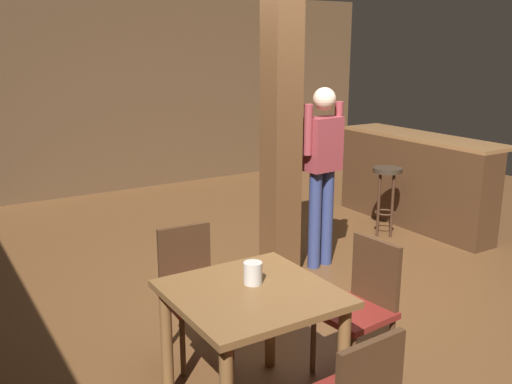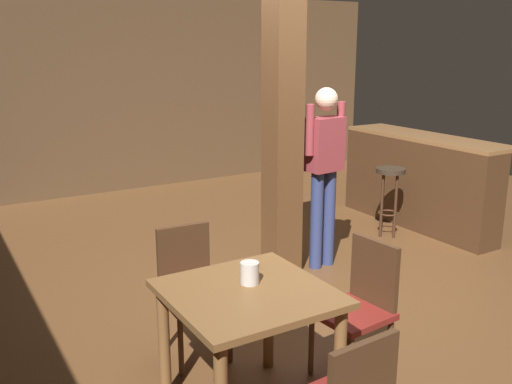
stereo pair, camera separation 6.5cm
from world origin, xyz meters
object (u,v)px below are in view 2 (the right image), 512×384
object	(u,v)px
dining_table	(248,314)
standing_person	(324,165)
chair_north	(190,285)
chair_east	(360,302)
napkin_cup	(250,273)
bar_stool_near	(390,186)
bar_counter	(418,181)

from	to	relation	value
dining_table	standing_person	world-z (taller)	standing_person
chair_north	chair_east	xyz separation A→B (m)	(0.82, -0.81, 0.00)
napkin_cup	bar_stool_near	world-z (taller)	napkin_cup
dining_table	napkin_cup	size ratio (longest dim) A/B	6.85
chair_north	chair_east	world-z (taller)	same
dining_table	chair_north	bearing A→B (deg)	89.74
standing_person	bar_stool_near	bearing A→B (deg)	16.06
dining_table	bar_stool_near	bearing A→B (deg)	33.52
chair_east	standing_person	size ratio (longest dim) A/B	0.52
chair_east	chair_north	bearing A→B (deg)	135.36
chair_east	standing_person	world-z (taller)	standing_person
bar_stool_near	chair_east	bearing A→B (deg)	-137.31
napkin_cup	standing_person	xyz separation A→B (m)	(1.71, 1.53, 0.16)
chair_east	napkin_cup	size ratio (longest dim) A/B	6.97
bar_stool_near	napkin_cup	bearing A→B (deg)	-147.05
chair_north	chair_east	size ratio (longest dim) A/B	1.00
standing_person	chair_north	bearing A→B (deg)	-155.02
napkin_cup	bar_counter	distance (m)	3.98
napkin_cup	bar_stool_near	size ratio (longest dim) A/B	0.16
napkin_cup	standing_person	distance (m)	2.30
chair_east	napkin_cup	distance (m)	0.84
bar_counter	dining_table	bearing A→B (deg)	-149.48
napkin_cup	standing_person	size ratio (longest dim) A/B	0.07
dining_table	napkin_cup	distance (m)	0.23
chair_north	bar_counter	world-z (taller)	bar_counter
standing_person	bar_stool_near	size ratio (longest dim) A/B	2.22
chair_north	standing_person	world-z (taller)	standing_person
chair_east	napkin_cup	bearing A→B (deg)	173.31
standing_person	napkin_cup	bearing A→B (deg)	-138.04
dining_table	bar_stool_near	size ratio (longest dim) A/B	1.13
chair_east	napkin_cup	world-z (taller)	napkin_cup
dining_table	bar_counter	size ratio (longest dim) A/B	0.41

